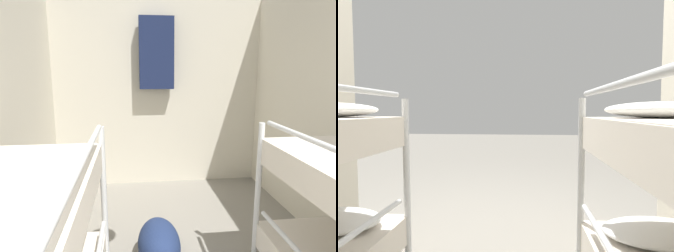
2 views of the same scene
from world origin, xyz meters
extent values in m
cube|color=beige|center=(0.00, 4.27, 1.24)|extent=(2.86, 0.06, 2.48)
cylinder|color=silver|center=(-0.58, 2.29, 0.60)|extent=(0.04, 0.04, 1.21)
cylinder|color=silver|center=(-0.58, 1.43, 1.23)|extent=(0.03, 1.50, 0.03)
cylinder|color=silver|center=(0.58, 2.29, 0.60)|extent=(0.04, 0.04, 1.21)
ellipsoid|color=navy|center=(-0.17, 2.45, 0.17)|extent=(0.35, 0.63, 0.35)
cube|color=#192347|center=(-0.04, 4.12, 1.78)|extent=(0.44, 0.12, 0.90)
camera|label=1|loc=(-0.37, 0.23, 1.62)|focal=32.00mm
camera|label=2|loc=(-0.23, 2.27, 1.13)|focal=28.00mm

